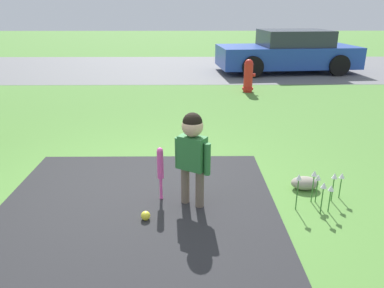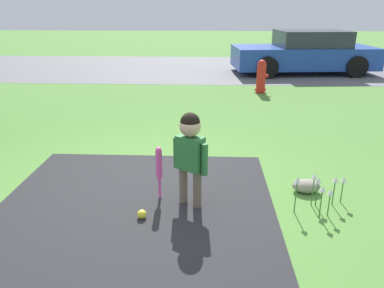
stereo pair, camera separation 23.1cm
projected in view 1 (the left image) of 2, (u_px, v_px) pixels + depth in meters
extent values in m
plane|color=#518438|center=(142.00, 189.00, 4.40)|extent=(60.00, 60.00, 0.00)
cube|color=slate|center=(172.00, 68.00, 13.00)|extent=(40.00, 6.00, 0.01)
cylinder|color=#6B5B4C|center=(185.00, 185.00, 4.03)|extent=(0.09, 0.09, 0.42)
cylinder|color=#6B5B4C|center=(200.00, 189.00, 3.94)|extent=(0.09, 0.09, 0.42)
cube|color=#2D7238|center=(192.00, 153.00, 3.85)|extent=(0.32, 0.28, 0.36)
cylinder|color=#2D7238|center=(178.00, 153.00, 3.95)|extent=(0.07, 0.07, 0.34)
cylinder|color=#2D7238|center=(207.00, 159.00, 3.78)|extent=(0.07, 0.07, 0.34)
sphere|color=#D8AD8C|center=(192.00, 126.00, 3.75)|extent=(0.22, 0.22, 0.22)
sphere|color=black|center=(192.00, 122.00, 3.74)|extent=(0.20, 0.20, 0.20)
sphere|color=#E54CA5|center=(161.00, 197.00, 4.16)|extent=(0.04, 0.04, 0.04)
cylinder|color=#E54CA5|center=(161.00, 189.00, 4.12)|extent=(0.03, 0.03, 0.26)
cylinder|color=#E54CA5|center=(160.00, 164.00, 4.02)|extent=(0.07, 0.07, 0.32)
sphere|color=#E54CA5|center=(160.00, 151.00, 3.97)|extent=(0.07, 0.07, 0.07)
sphere|color=yellow|center=(146.00, 216.00, 3.75)|extent=(0.09, 0.09, 0.09)
cylinder|color=red|center=(248.00, 78.00, 9.26)|extent=(0.22, 0.22, 0.70)
sphere|color=red|center=(249.00, 64.00, 9.14)|extent=(0.21, 0.21, 0.21)
cylinder|color=red|center=(248.00, 89.00, 9.35)|extent=(0.28, 0.28, 0.06)
cylinder|color=red|center=(253.00, 75.00, 9.24)|extent=(0.10, 0.08, 0.08)
cube|color=#2347AD|center=(286.00, 56.00, 12.06)|extent=(4.51, 2.25, 0.65)
cube|color=#2D333D|center=(295.00, 38.00, 11.89)|extent=(2.23, 1.82, 0.49)
cylinder|color=black|center=(253.00, 67.00, 11.12)|extent=(0.65, 0.24, 0.64)
cylinder|color=black|center=(239.00, 59.00, 12.86)|extent=(0.65, 0.24, 0.64)
cylinder|color=black|center=(339.00, 66.00, 11.39)|extent=(0.65, 0.24, 0.64)
cylinder|color=black|center=(314.00, 58.00, 13.13)|extent=(0.65, 0.24, 0.64)
cylinder|color=#38702D|center=(340.00, 188.00, 4.15)|extent=(0.01, 0.01, 0.25)
cone|color=silver|center=(342.00, 176.00, 4.10)|extent=(0.06, 0.06, 0.06)
cylinder|color=#38702D|center=(322.00, 201.00, 3.84)|extent=(0.01, 0.01, 0.29)
cone|color=silver|center=(324.00, 185.00, 3.77)|extent=(0.06, 0.06, 0.06)
cylinder|color=#38702D|center=(329.00, 201.00, 3.87)|extent=(0.01, 0.01, 0.25)
cone|color=silver|center=(331.00, 188.00, 3.82)|extent=(0.06, 0.06, 0.06)
cylinder|color=#38702D|center=(317.00, 191.00, 4.06)|extent=(0.01, 0.01, 0.27)
cone|color=silver|center=(318.00, 177.00, 4.00)|extent=(0.06, 0.06, 0.06)
cylinder|color=#38702D|center=(313.00, 189.00, 4.05)|extent=(0.01, 0.01, 0.32)
cone|color=silver|center=(315.00, 173.00, 3.99)|extent=(0.06, 0.06, 0.06)
cylinder|color=#38702D|center=(333.00, 190.00, 4.08)|extent=(0.01, 0.01, 0.28)
cone|color=silver|center=(335.00, 176.00, 4.02)|extent=(0.06, 0.06, 0.06)
cylinder|color=#38702D|center=(297.00, 195.00, 3.90)|extent=(0.01, 0.01, 0.35)
cone|color=silver|center=(299.00, 177.00, 3.83)|extent=(0.06, 0.06, 0.06)
ellipsoid|color=gray|center=(305.00, 183.00, 4.38)|extent=(0.32, 0.22, 0.15)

